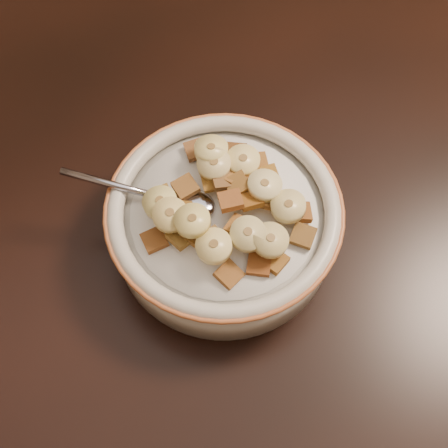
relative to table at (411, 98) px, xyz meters
name	(u,v)px	position (x,y,z in m)	size (l,w,h in m)	color
floor	(320,327)	(0.00, 0.00, -0.78)	(4.00, 4.50, 0.10)	#422816
table	(411,98)	(0.00, 0.00, 0.00)	(1.40, 0.90, 0.04)	black
chair	(137,1)	(-0.15, 0.56, -0.25)	(0.43, 0.43, 0.97)	black
cereal_bowl	(224,227)	(-0.28, -0.08, 0.04)	(0.21, 0.21, 0.05)	beige
milk	(224,214)	(-0.28, -0.08, 0.07)	(0.17, 0.17, 0.00)	white
spoon	(188,205)	(-0.30, -0.06, 0.07)	(0.04, 0.05, 0.01)	#9296A9
cereal_square_0	(303,236)	(-0.23, -0.13, 0.08)	(0.02, 0.02, 0.01)	brown
cereal_square_1	(250,199)	(-0.26, -0.09, 0.09)	(0.02, 0.02, 0.01)	brown
cereal_square_2	(178,216)	(-0.32, -0.07, 0.08)	(0.02, 0.02, 0.01)	brown
cereal_square_3	(300,212)	(-0.22, -0.11, 0.08)	(0.02, 0.02, 0.01)	brown
cereal_square_4	(181,237)	(-0.33, -0.09, 0.08)	(0.02, 0.02, 0.01)	olive
cereal_square_5	(271,200)	(-0.24, -0.09, 0.08)	(0.02, 0.02, 0.01)	brown
cereal_square_6	(231,200)	(-0.27, -0.08, 0.10)	(0.02, 0.02, 0.01)	brown
cereal_square_7	(235,152)	(-0.24, -0.03, 0.08)	(0.02, 0.02, 0.01)	brown
cereal_square_8	(257,163)	(-0.23, -0.05, 0.08)	(0.02, 0.02, 0.01)	brown
cereal_square_9	(223,180)	(-0.27, -0.06, 0.09)	(0.02, 0.02, 0.01)	brown
cereal_square_10	(259,264)	(-0.27, -0.14, 0.08)	(0.02, 0.02, 0.01)	brown
cereal_square_11	(291,208)	(-0.22, -0.11, 0.08)	(0.02, 0.02, 0.01)	brown
cereal_square_12	(244,186)	(-0.25, -0.07, 0.09)	(0.02, 0.02, 0.01)	brown
cereal_square_13	(213,240)	(-0.30, -0.11, 0.08)	(0.02, 0.02, 0.01)	olive
cereal_square_14	(185,187)	(-0.30, -0.05, 0.08)	(0.02, 0.02, 0.01)	olive
cereal_square_15	(195,234)	(-0.31, -0.09, 0.08)	(0.02, 0.02, 0.01)	brown
cereal_square_16	(154,240)	(-0.35, -0.08, 0.07)	(0.02, 0.02, 0.01)	brown
cereal_square_17	(179,211)	(-0.32, -0.07, 0.08)	(0.02, 0.02, 0.01)	brown
cereal_square_18	(250,188)	(-0.25, -0.08, 0.09)	(0.02, 0.02, 0.01)	brown
cereal_square_19	(229,274)	(-0.30, -0.14, 0.07)	(0.02, 0.02, 0.01)	brown
cereal_square_20	(161,197)	(-0.32, -0.04, 0.08)	(0.02, 0.02, 0.01)	#96661B
cereal_square_21	(239,226)	(-0.28, -0.11, 0.09)	(0.02, 0.02, 0.01)	#9B571D
cereal_square_22	(274,260)	(-0.26, -0.14, 0.08)	(0.02, 0.02, 0.01)	brown
cereal_square_23	(267,176)	(-0.23, -0.07, 0.08)	(0.02, 0.02, 0.01)	brown
cereal_square_24	(196,150)	(-0.27, -0.01, 0.08)	(0.02, 0.02, 0.01)	brown
cereal_square_25	(213,180)	(-0.28, -0.05, 0.09)	(0.02, 0.02, 0.01)	#99631A
cereal_square_26	(237,185)	(-0.26, -0.07, 0.09)	(0.02, 0.02, 0.01)	brown
cereal_square_27	(229,174)	(-0.26, -0.06, 0.09)	(0.02, 0.02, 0.01)	brown
banana_slice_0	(265,186)	(-0.24, -0.08, 0.09)	(0.03, 0.03, 0.01)	#F1E29A
banana_slice_1	(288,206)	(-0.23, -0.11, 0.09)	(0.03, 0.03, 0.01)	#CFC07E
banana_slice_2	(211,150)	(-0.27, -0.03, 0.09)	(0.03, 0.03, 0.01)	#DCC976
banana_slice_3	(214,164)	(-0.27, -0.04, 0.09)	(0.03, 0.03, 0.01)	tan
banana_slice_4	(160,203)	(-0.33, -0.06, 0.09)	(0.03, 0.03, 0.01)	#E3CF78
banana_slice_5	(192,221)	(-0.31, -0.09, 0.10)	(0.03, 0.03, 0.01)	#E6D881
banana_slice_6	(243,161)	(-0.24, -0.05, 0.09)	(0.03, 0.03, 0.01)	#FFEB98
banana_slice_7	(214,246)	(-0.31, -0.12, 0.09)	(0.03, 0.03, 0.01)	#FCDD8D
banana_slice_8	(170,215)	(-0.33, -0.08, 0.10)	(0.03, 0.03, 0.01)	#FAEB87
banana_slice_9	(248,234)	(-0.28, -0.12, 0.09)	(0.03, 0.03, 0.01)	#CEBF82
banana_slice_10	(270,240)	(-0.26, -0.13, 0.09)	(0.03, 0.03, 0.01)	#DECD87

